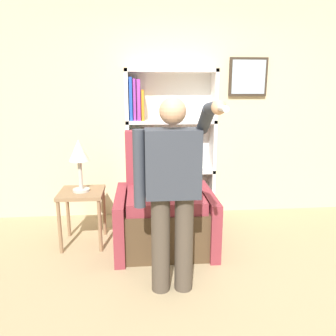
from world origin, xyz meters
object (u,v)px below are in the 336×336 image
object	(u,v)px
bookcase	(162,149)
armchair	(164,210)
person_standing	(172,187)
table_lamp	(79,154)
side_table	(82,200)

from	to	relation	value
bookcase	armchair	bearing A→B (deg)	-92.05
bookcase	person_standing	xyz separation A→B (m)	(-0.03, -1.60, -0.00)
bookcase	person_standing	bearing A→B (deg)	-90.94
table_lamp	bookcase	bearing A→B (deg)	37.94
bookcase	person_standing	size ratio (longest dim) A/B	1.18
armchair	side_table	distance (m)	0.87
armchair	table_lamp	bearing A→B (deg)	175.57
person_standing	side_table	xyz separation A→B (m)	(-0.86, 0.91, -0.40)
armchair	table_lamp	distance (m)	1.05
armchair	table_lamp	size ratio (longest dim) A/B	2.18
person_standing	side_table	world-z (taller)	person_standing
person_standing	table_lamp	xyz separation A→B (m)	(-0.86, 0.91, 0.09)
bookcase	side_table	world-z (taller)	bookcase
table_lamp	side_table	bearing A→B (deg)	135.00
armchair	side_table	world-z (taller)	armchair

